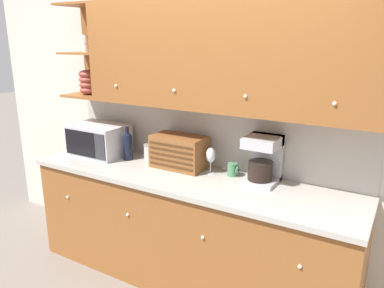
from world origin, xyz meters
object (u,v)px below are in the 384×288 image
at_px(storage_canister, 150,151).
at_px(bread_box, 179,152).
at_px(wine_bottle, 128,145).
at_px(coffee_maker, 263,159).
at_px(microwave, 99,140).
at_px(mug, 233,170).
at_px(wine_glass, 211,156).

distance_m(storage_canister, bread_box, 0.38).
bearing_deg(wine_bottle, coffee_maker, 4.86).
relative_size(microwave, mug, 5.02).
bearing_deg(wine_glass, microwave, -175.81).
bearing_deg(wine_glass, coffee_maker, 5.35).
distance_m(bread_box, coffee_maker, 0.73).
bearing_deg(coffee_maker, wine_glass, -174.65).
relative_size(storage_canister, coffee_maker, 0.37).
relative_size(microwave, coffee_maker, 1.43).
bearing_deg(wine_glass, wine_bottle, -175.40).
bearing_deg(microwave, coffee_maker, 4.51).
bearing_deg(bread_box, microwave, -175.53).
distance_m(mug, coffee_maker, 0.28).
height_order(wine_bottle, coffee_maker, coffee_maker).
bearing_deg(wine_bottle, storage_canister, 38.50).
relative_size(bread_box, wine_glass, 2.12).
bearing_deg(coffee_maker, mug, -178.99).
relative_size(bread_box, coffee_maker, 1.26).
height_order(storage_canister, coffee_maker, coffee_maker).
bearing_deg(bread_box, storage_canister, 168.63).
distance_m(microwave, wine_glass, 1.15).
relative_size(microwave, storage_canister, 3.83).
distance_m(microwave, wine_bottle, 0.34).
xyz_separation_m(mug, coffee_maker, (0.25, 0.00, 0.13)).
relative_size(wine_bottle, bread_box, 0.67).
relative_size(wine_glass, mug, 2.09).
height_order(wine_bottle, wine_glass, wine_bottle).
relative_size(wine_glass, coffee_maker, 0.60).
xyz_separation_m(storage_canister, bread_box, (0.36, -0.07, 0.07)).
bearing_deg(mug, coffee_maker, 1.01).
distance_m(storage_canister, coffee_maker, 1.09).
bearing_deg(coffee_maker, storage_canister, 179.18).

